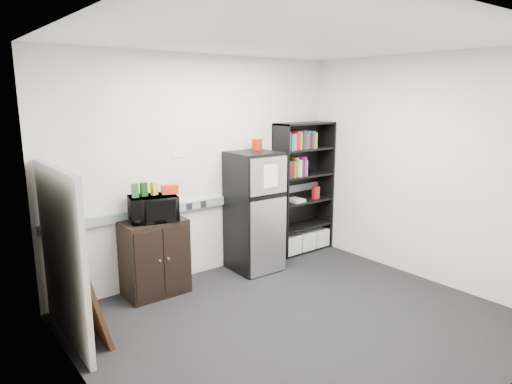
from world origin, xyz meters
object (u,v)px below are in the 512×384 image
microwave (153,208)px  refrigerator (254,212)px  cabinet (155,257)px  cubicle_partition (62,256)px  bookshelf (303,189)px

microwave → refrigerator: size_ratio=0.33×
cabinet → microwave: size_ratio=1.70×
cabinet → refrigerator: (1.35, -0.08, 0.33)m
cubicle_partition → microwave: size_ratio=3.18×
microwave → refrigerator: bearing=12.0°
refrigerator → cabinet: bearing=178.3°
cubicle_partition → refrigerator: bearing=8.0°
cubicle_partition → microwave: bearing=20.5°
cabinet → bookshelf: bearing=1.6°
bookshelf → refrigerator: (-1.00, -0.14, -0.15)m
microwave → cabinet: bearing=104.7°
cubicle_partition → cabinet: size_ratio=1.87×
cubicle_partition → refrigerator: (2.43, 0.34, -0.05)m
cabinet → cubicle_partition: bearing=-158.7°
bookshelf → cabinet: 2.40m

